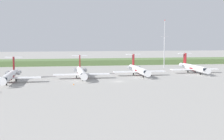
% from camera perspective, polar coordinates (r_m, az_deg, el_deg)
% --- Properties ---
extents(ground_plane, '(500.00, 500.00, 0.00)m').
position_cam_1_polar(ground_plane, '(148.67, -0.96, -0.55)').
color(ground_plane, '#9E9B96').
extents(grass_berm, '(320.00, 20.00, 3.18)m').
position_cam_1_polar(grass_berm, '(197.86, -3.03, 1.49)').
color(grass_berm, '#597542').
rests_on(grass_berm, ground).
extents(regional_jet_nearest, '(22.81, 31.00, 9.00)m').
position_cam_1_polar(regional_jet_nearest, '(123.17, -18.05, -0.97)').
color(regional_jet_nearest, white).
rests_on(regional_jet_nearest, ground).
extents(regional_jet_second, '(22.81, 31.00, 9.00)m').
position_cam_1_polar(regional_jet_second, '(129.46, -5.59, -0.39)').
color(regional_jet_second, white).
rests_on(regional_jet_second, ground).
extents(regional_jet_third, '(22.81, 31.00, 9.00)m').
position_cam_1_polar(regional_jet_third, '(139.57, 4.84, 0.06)').
color(regional_jet_third, white).
rests_on(regional_jet_third, ground).
extents(regional_jet_fourth, '(22.81, 31.00, 9.00)m').
position_cam_1_polar(regional_jet_fourth, '(154.10, 14.54, 0.44)').
color(regional_jet_fourth, white).
rests_on(regional_jet_fourth, ground).
extents(antenna_mast, '(4.40, 0.50, 26.72)m').
position_cam_1_polar(antenna_mast, '(180.54, 9.49, 4.01)').
color(antenna_mast, '#B2B2B7').
rests_on(antenna_mast, ground).
extents(safety_cone_front_marker, '(0.44, 0.44, 0.55)m').
position_cam_1_polar(safety_cone_front_marker, '(111.64, -6.97, -2.57)').
color(safety_cone_front_marker, orange).
rests_on(safety_cone_front_marker, ground).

